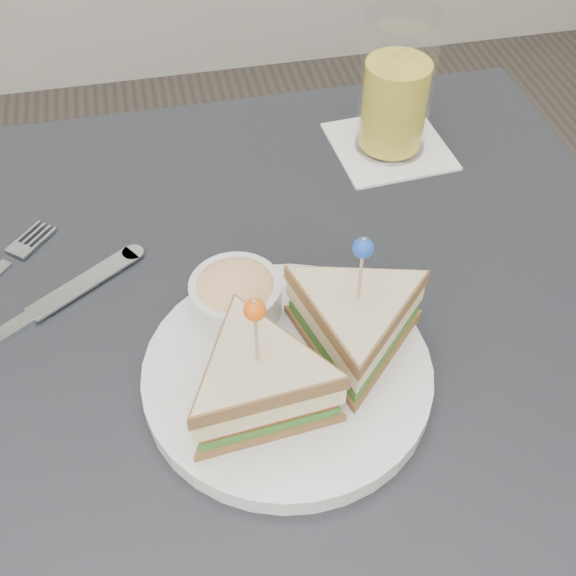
# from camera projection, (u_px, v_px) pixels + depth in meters

# --- Properties ---
(table) EXTENTS (0.80, 0.80, 0.75)m
(table) POSITION_uv_depth(u_px,v_px,m) (280.00, 380.00, 0.74)
(table) COLOR black
(table) RESTS_ON ground
(plate_meal) EXTENTS (0.34, 0.34, 0.15)m
(plate_meal) POSITION_uv_depth(u_px,v_px,m) (296.00, 351.00, 0.61)
(plate_meal) COLOR silver
(plate_meal) RESTS_ON table
(cutlery_knife) EXTENTS (0.20, 0.14, 0.01)m
(cutlery_knife) POSITION_uv_depth(u_px,v_px,m) (40.00, 311.00, 0.69)
(cutlery_knife) COLOR white
(cutlery_knife) RESTS_ON table
(drink_set) EXTENTS (0.14, 0.14, 0.17)m
(drink_set) POSITION_uv_depth(u_px,v_px,m) (396.00, 93.00, 0.82)
(drink_set) COLOR white
(drink_set) RESTS_ON table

